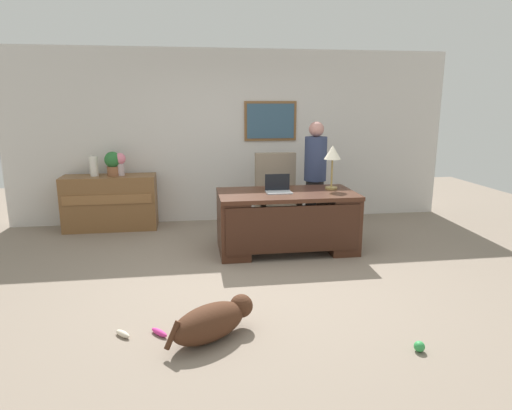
# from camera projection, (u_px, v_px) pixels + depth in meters

# --- Properties ---
(ground_plane) EXTENTS (12.00, 12.00, 0.00)m
(ground_plane) POSITION_uv_depth(u_px,v_px,m) (258.00, 277.00, 4.94)
(ground_plane) COLOR gray
(back_wall) EXTENTS (7.00, 0.16, 2.70)m
(back_wall) POSITION_uv_depth(u_px,v_px,m) (234.00, 137.00, 7.14)
(back_wall) COLOR silver
(back_wall) RESTS_ON ground_plane
(desk) EXTENTS (1.75, 0.90, 0.77)m
(desk) POSITION_uv_depth(u_px,v_px,m) (287.00, 219.00, 5.73)
(desk) COLOR #422316
(desk) RESTS_ON ground_plane
(credenza) EXTENTS (1.36, 0.50, 0.82)m
(credenza) POSITION_uv_depth(u_px,v_px,m) (110.00, 202.00, 6.74)
(credenza) COLOR brown
(credenza) RESTS_ON ground_plane
(armchair) EXTENTS (0.60, 0.59, 1.16)m
(armchair) POSITION_uv_depth(u_px,v_px,m) (277.00, 198.00, 6.55)
(armchair) COLOR gray
(armchair) RESTS_ON ground_plane
(person_standing) EXTENTS (0.32, 0.32, 1.63)m
(person_standing) POSITION_uv_depth(u_px,v_px,m) (315.00, 176.00, 6.48)
(person_standing) COLOR #262323
(person_standing) RESTS_ON ground_plane
(dog_lying) EXTENTS (0.75, 0.63, 0.30)m
(dog_lying) POSITION_uv_depth(u_px,v_px,m) (213.00, 321.00, 3.62)
(dog_lying) COLOR #472819
(dog_lying) RESTS_ON ground_plane
(laptop) EXTENTS (0.32, 0.22, 0.22)m
(laptop) POSITION_uv_depth(u_px,v_px,m) (278.00, 188.00, 5.66)
(laptop) COLOR #B2B5BA
(laptop) RESTS_ON desk
(desk_lamp) EXTENTS (0.22, 0.22, 0.57)m
(desk_lamp) POSITION_uv_depth(u_px,v_px,m) (332.00, 155.00, 5.80)
(desk_lamp) COLOR #9E8447
(desk_lamp) RESTS_ON desk
(vase_with_flowers) EXTENTS (0.17, 0.17, 0.34)m
(vase_with_flowers) POSITION_uv_depth(u_px,v_px,m) (120.00, 162.00, 6.63)
(vase_with_flowers) COLOR #BAA5A9
(vase_with_flowers) RESTS_ON credenza
(vase_empty) EXTENTS (0.12, 0.12, 0.30)m
(vase_empty) POSITION_uv_depth(u_px,v_px,m) (94.00, 166.00, 6.59)
(vase_empty) COLOR silver
(vase_empty) RESTS_ON credenza
(potted_plant) EXTENTS (0.24, 0.24, 0.36)m
(potted_plant) POSITION_uv_depth(u_px,v_px,m) (113.00, 162.00, 6.62)
(potted_plant) COLOR brown
(potted_plant) RESTS_ON credenza
(dog_toy_ball) EXTENTS (0.08, 0.08, 0.08)m
(dog_toy_ball) POSITION_uv_depth(u_px,v_px,m) (419.00, 346.00, 3.45)
(dog_toy_ball) COLOR green
(dog_toy_ball) RESTS_ON ground_plane
(dog_toy_bone) EXTENTS (0.15, 0.16, 0.05)m
(dog_toy_bone) POSITION_uv_depth(u_px,v_px,m) (123.00, 334.00, 3.67)
(dog_toy_bone) COLOR beige
(dog_toy_bone) RESTS_ON ground_plane
(dog_toy_plush) EXTENTS (0.17, 0.18, 0.05)m
(dog_toy_plush) POSITION_uv_depth(u_px,v_px,m) (159.00, 332.00, 3.70)
(dog_toy_plush) COLOR #D8338C
(dog_toy_plush) RESTS_ON ground_plane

